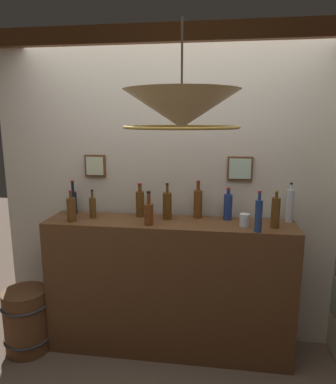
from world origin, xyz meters
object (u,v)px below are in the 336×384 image
(liquor_bottle_vodka, at_px, (93,207))
(liquor_bottle_scotch, at_px, (276,212))
(liquor_bottle_tequila, at_px, (259,215))
(liquor_bottle_gin, at_px, (167,205))
(glass_tumbler_rocks, at_px, (245,220))
(liquor_bottle_sherry, at_px, (290,205))
(wooden_barrel, at_px, (27,320))
(liquor_bottle_bourbon, at_px, (73,201))
(liquor_bottle_port, at_px, (71,209))
(liquor_bottle_brandy, at_px, (198,203))
(liquor_bottle_whiskey, at_px, (149,213))
(pendant_lamp, at_px, (182,110))
(liquor_bottle_mezcal, at_px, (140,203))
(liquor_bottle_rum, at_px, (228,206))

(liquor_bottle_vodka, distance_m, liquor_bottle_scotch, 1.44)
(liquor_bottle_tequila, relative_size, liquor_bottle_gin, 1.02)
(liquor_bottle_vodka, xyz_separation_m, glass_tumbler_rocks, (1.22, -0.06, -0.04))
(liquor_bottle_sherry, xyz_separation_m, glass_tumbler_rocks, (-0.36, -0.17, -0.09))
(liquor_bottle_tequila, height_order, wooden_barrel, liquor_bottle_tequila)
(liquor_bottle_bourbon, relative_size, glass_tumbler_rocks, 3.01)
(liquor_bottle_tequila, bearing_deg, liquor_bottle_gin, 161.05)
(liquor_bottle_bourbon, distance_m, liquor_bottle_port, 0.25)
(liquor_bottle_sherry, relative_size, wooden_barrel, 0.58)
(liquor_bottle_bourbon, xyz_separation_m, liquor_bottle_vodka, (0.21, -0.11, -0.02))
(liquor_bottle_brandy, distance_m, liquor_bottle_bourbon, 1.06)
(liquor_bottle_whiskey, bearing_deg, pendant_lamp, -62.88)
(liquor_bottle_port, xyz_separation_m, liquor_bottle_mezcal, (0.51, 0.22, 0.02))
(liquor_bottle_sherry, height_order, liquor_bottle_tequila, liquor_bottle_sherry)
(liquor_bottle_brandy, height_order, liquor_bottle_gin, liquor_bottle_brandy)
(liquor_bottle_whiskey, height_order, pendant_lamp, pendant_lamp)
(liquor_bottle_tequila, relative_size, liquor_bottle_vodka, 1.27)
(liquor_bottle_mezcal, relative_size, pendant_lamp, 0.44)
(liquor_bottle_tequila, distance_m, glass_tumbler_rocks, 0.17)
(pendant_lamp, bearing_deg, liquor_bottle_bourbon, 140.48)
(liquor_bottle_mezcal, height_order, glass_tumbler_rocks, liquor_bottle_mezcal)
(liquor_bottle_bourbon, bearing_deg, liquor_bottle_whiskey, -18.24)
(liquor_bottle_port, xyz_separation_m, liquor_bottle_scotch, (1.57, 0.06, 0.02))
(liquor_bottle_rum, distance_m, glass_tumbler_rocks, 0.21)
(liquor_bottle_gin, distance_m, liquor_bottle_mezcal, 0.24)
(liquor_bottle_tequila, xyz_separation_m, liquor_bottle_gin, (-0.70, 0.24, -0.01))
(liquor_bottle_whiskey, relative_size, pendant_lamp, 0.41)
(glass_tumbler_rocks, bearing_deg, liquor_bottle_vodka, 177.40)
(liquor_bottle_port, xyz_separation_m, liquor_bottle_vodka, (0.13, 0.12, -0.01))
(liquor_bottle_mezcal, bearing_deg, wooden_barrel, -161.69)
(liquor_bottle_bourbon, xyz_separation_m, liquor_bottle_mezcal, (0.59, -0.01, 0.01))
(liquor_bottle_mezcal, xyz_separation_m, wooden_barrel, (-0.92, -0.30, -0.97))
(wooden_barrel, bearing_deg, liquor_bottle_brandy, 13.50)
(glass_tumbler_rocks, bearing_deg, liquor_bottle_brandy, 153.13)
(liquor_bottle_vodka, height_order, liquor_bottle_scotch, liquor_bottle_scotch)
(liquor_bottle_sherry, xyz_separation_m, liquor_bottle_bourbon, (-1.78, 0.00, -0.03))
(liquor_bottle_whiskey, distance_m, liquor_bottle_bourbon, 0.74)
(liquor_bottle_gin, distance_m, pendant_lamp, 1.09)
(glass_tumbler_rocks, bearing_deg, liquor_bottle_bourbon, 173.32)
(liquor_bottle_gin, bearing_deg, liquor_bottle_vodka, -174.40)
(liquor_bottle_tequila, relative_size, liquor_bottle_scotch, 1.05)
(liquor_bottle_scotch, bearing_deg, pendant_lamp, -133.94)
(liquor_bottle_scotch, bearing_deg, liquor_bottle_bourbon, 174.01)
(liquor_bottle_scotch, xyz_separation_m, liquor_bottle_mezcal, (-1.06, 0.16, -0.00))
(liquor_bottle_tequila, xyz_separation_m, pendant_lamp, (-0.50, -0.54, 0.72))
(glass_tumbler_rocks, relative_size, pendant_lamp, 0.15)
(pendant_lamp, bearing_deg, liquor_bottle_gin, 103.83)
(liquor_bottle_rum, xyz_separation_m, glass_tumbler_rocks, (0.12, -0.16, -0.06))
(liquor_bottle_vodka, relative_size, wooden_barrel, 0.44)
(liquor_bottle_vodka, relative_size, liquor_bottle_mezcal, 0.84)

